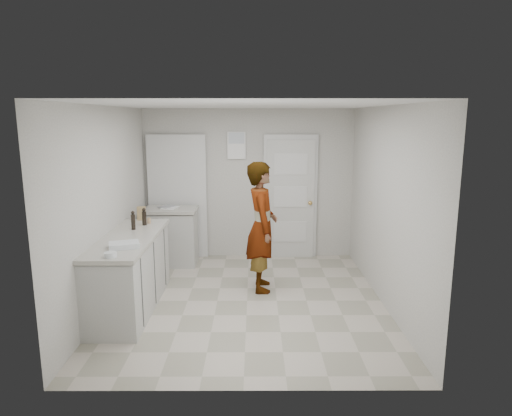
{
  "coord_description": "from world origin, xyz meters",
  "views": [
    {
      "loc": [
        0.1,
        -5.61,
        2.36
      ],
      "look_at": [
        0.12,
        0.4,
        1.16
      ],
      "focal_mm": 32.0,
      "sensor_mm": 36.0,
      "label": 1
    }
  ],
  "objects_px": {
    "person": "(262,227)",
    "oil_cruet_b": "(133,221)",
    "baking_dish": "(124,245)",
    "spice_jar": "(149,221)",
    "egg_bowl": "(110,255)",
    "cake_mix_box": "(141,213)",
    "oil_cruet_a": "(144,217)"
  },
  "relations": [
    {
      "from": "person",
      "to": "baking_dish",
      "type": "xyz_separation_m",
      "value": [
        -1.56,
        -1.12,
        0.06
      ]
    },
    {
      "from": "cake_mix_box",
      "to": "oil_cruet_a",
      "type": "distance_m",
      "value": 0.32
    },
    {
      "from": "spice_jar",
      "to": "baking_dish",
      "type": "bearing_deg",
      "value": -90.47
    },
    {
      "from": "cake_mix_box",
      "to": "spice_jar",
      "type": "xyz_separation_m",
      "value": [
        0.15,
        -0.2,
        -0.06
      ]
    },
    {
      "from": "cake_mix_box",
      "to": "egg_bowl",
      "type": "relative_size",
      "value": 1.49
    },
    {
      "from": "oil_cruet_a",
      "to": "oil_cruet_b",
      "type": "height_order",
      "value": "oil_cruet_b"
    },
    {
      "from": "person",
      "to": "oil_cruet_a",
      "type": "relative_size",
      "value": 7.54
    },
    {
      "from": "oil_cruet_b",
      "to": "egg_bowl",
      "type": "height_order",
      "value": "oil_cruet_b"
    },
    {
      "from": "oil_cruet_b",
      "to": "baking_dish",
      "type": "height_order",
      "value": "oil_cruet_b"
    },
    {
      "from": "person",
      "to": "oil_cruet_b",
      "type": "distance_m",
      "value": 1.7
    },
    {
      "from": "baking_dish",
      "to": "cake_mix_box",
      "type": "bearing_deg",
      "value": 95.75
    },
    {
      "from": "person",
      "to": "egg_bowl",
      "type": "distance_m",
      "value": 2.18
    },
    {
      "from": "spice_jar",
      "to": "egg_bowl",
      "type": "distance_m",
      "value": 1.54
    },
    {
      "from": "person",
      "to": "oil_cruet_a",
      "type": "height_order",
      "value": "person"
    },
    {
      "from": "spice_jar",
      "to": "oil_cruet_a",
      "type": "distance_m",
      "value": 0.13
    },
    {
      "from": "egg_bowl",
      "to": "person",
      "type": "bearing_deg",
      "value": 42.71
    },
    {
      "from": "spice_jar",
      "to": "oil_cruet_b",
      "type": "distance_m",
      "value": 0.38
    },
    {
      "from": "baking_dish",
      "to": "person",
      "type": "bearing_deg",
      "value": 35.76
    },
    {
      "from": "person",
      "to": "baking_dish",
      "type": "relative_size",
      "value": 4.67
    },
    {
      "from": "spice_jar",
      "to": "oil_cruet_a",
      "type": "bearing_deg",
      "value": -110.48
    },
    {
      "from": "cake_mix_box",
      "to": "spice_jar",
      "type": "relative_size",
      "value": 2.57
    },
    {
      "from": "cake_mix_box",
      "to": "oil_cruet_a",
      "type": "xyz_separation_m",
      "value": [
        0.11,
        -0.3,
        0.02
      ]
    },
    {
      "from": "person",
      "to": "cake_mix_box",
      "type": "bearing_deg",
      "value": 77.73
    },
    {
      "from": "person",
      "to": "cake_mix_box",
      "type": "height_order",
      "value": "person"
    },
    {
      "from": "person",
      "to": "cake_mix_box",
      "type": "xyz_separation_m",
      "value": [
        -1.7,
        0.26,
        0.13
      ]
    },
    {
      "from": "cake_mix_box",
      "to": "baking_dish",
      "type": "distance_m",
      "value": 1.39
    },
    {
      "from": "person",
      "to": "baking_dish",
      "type": "distance_m",
      "value": 1.92
    },
    {
      "from": "oil_cruet_b",
      "to": "person",
      "type": "bearing_deg",
      "value": 9.83
    },
    {
      "from": "cake_mix_box",
      "to": "oil_cruet_a",
      "type": "bearing_deg",
      "value": -76.45
    },
    {
      "from": "person",
      "to": "egg_bowl",
      "type": "xyz_separation_m",
      "value": [
        -1.6,
        -1.48,
        0.06
      ]
    },
    {
      "from": "cake_mix_box",
      "to": "baking_dish",
      "type": "bearing_deg",
      "value": -90.89
    },
    {
      "from": "cake_mix_box",
      "to": "oil_cruet_a",
      "type": "height_order",
      "value": "oil_cruet_a"
    }
  ]
}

